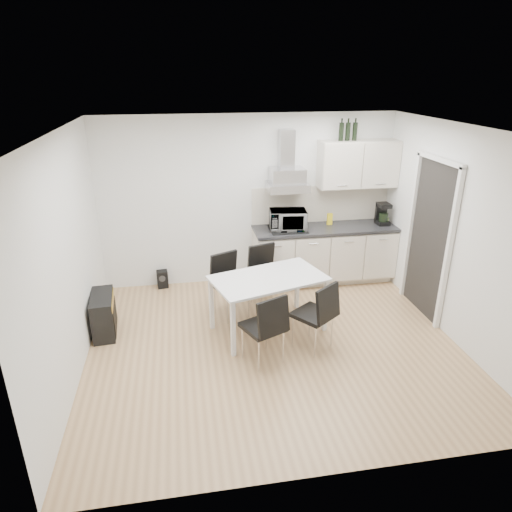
{
  "coord_description": "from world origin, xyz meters",
  "views": [
    {
      "loc": [
        -1.03,
        -4.71,
        3.16
      ],
      "look_at": [
        -0.18,
        0.27,
        1.1
      ],
      "focal_mm": 32.0,
      "sensor_mm": 36.0,
      "label": 1
    }
  ],
  "objects": [
    {
      "name": "chair_near_right",
      "position": [
        0.45,
        -0.1,
        0.44
      ],
      "size": [
        0.65,
        0.66,
        0.88
      ],
      "primitive_type": null,
      "rotation": [
        0.0,
        0.0,
        0.64
      ],
      "color": "black",
      "rests_on": "ground"
    },
    {
      "name": "wall_right",
      "position": [
        2.25,
        0.0,
        1.3
      ],
      "size": [
        0.1,
        4.0,
        2.6
      ],
      "primitive_type": "cube",
      "color": "white",
      "rests_on": "ground"
    },
    {
      "name": "chair_near_left",
      "position": [
        -0.2,
        -0.28,
        0.44
      ],
      "size": [
        0.61,
        0.64,
        0.88
      ],
      "primitive_type": null,
      "rotation": [
        0.0,
        0.0,
        0.42
      ],
      "color": "black",
      "rests_on": "ground"
    },
    {
      "name": "ceiling",
      "position": [
        0.0,
        0.0,
        2.6
      ],
      "size": [
        4.5,
        4.5,
        0.0
      ],
      "primitive_type": "plane",
      "color": "white",
      "rests_on": "wall_back"
    },
    {
      "name": "doorway",
      "position": [
        2.21,
        0.55,
        1.05
      ],
      "size": [
        0.08,
        1.04,
        2.1
      ],
      "primitive_type": "cube",
      "color": "white",
      "rests_on": "ground"
    },
    {
      "name": "dining_table",
      "position": [
        -0.0,
        0.39,
        0.67
      ],
      "size": [
        1.56,
        1.16,
        0.75
      ],
      "rotation": [
        0.0,
        0.0,
        0.29
      ],
      "color": "white",
      "rests_on": "ground"
    },
    {
      "name": "wall_back",
      "position": [
        0.0,
        2.0,
        1.3
      ],
      "size": [
        4.5,
        0.1,
        2.6
      ],
      "primitive_type": "cube",
      "color": "white",
      "rests_on": "ground"
    },
    {
      "name": "guitar_amp",
      "position": [
        -2.1,
        0.66,
        0.27
      ],
      "size": [
        0.33,
        0.66,
        0.53
      ],
      "rotation": [
        0.0,
        0.0,
        0.08
      ],
      "color": "black",
      "rests_on": "ground"
    },
    {
      "name": "wall_left",
      "position": [
        -2.25,
        0.0,
        1.3
      ],
      "size": [
        0.1,
        4.0,
        2.6
      ],
      "primitive_type": "cube",
      "color": "white",
      "rests_on": "ground"
    },
    {
      "name": "chair_far_right",
      "position": [
        0.11,
        1.04,
        0.44
      ],
      "size": [
        0.56,
        0.6,
        0.88
      ],
      "primitive_type": null,
      "rotation": [
        0.0,
        0.0,
        3.43
      ],
      "color": "black",
      "rests_on": "ground"
    },
    {
      "name": "chair_far_left",
      "position": [
        -0.42,
        0.84,
        0.44
      ],
      "size": [
        0.61,
        0.64,
        0.88
      ],
      "primitive_type": null,
      "rotation": [
        0.0,
        0.0,
        3.57
      ],
      "color": "black",
      "rests_on": "ground"
    },
    {
      "name": "kitchenette",
      "position": [
        1.19,
        1.73,
        0.83
      ],
      "size": [
        2.22,
        0.64,
        2.52
      ],
      "color": "beige",
      "rests_on": "ground"
    },
    {
      "name": "ground",
      "position": [
        0.0,
        0.0,
        0.0
      ],
      "size": [
        4.5,
        4.5,
        0.0
      ],
      "primitive_type": "plane",
      "color": "tan",
      "rests_on": "ground"
    },
    {
      "name": "wall_front",
      "position": [
        0.0,
        -2.0,
        1.3
      ],
      "size": [
        4.5,
        0.1,
        2.6
      ],
      "primitive_type": "cube",
      "color": "white",
      "rests_on": "ground"
    },
    {
      "name": "floor_speaker",
      "position": [
        -1.39,
        1.9,
        0.14
      ],
      "size": [
        0.18,
        0.16,
        0.27
      ],
      "primitive_type": "cube",
      "rotation": [
        0.0,
        0.0,
        0.11
      ],
      "color": "black",
      "rests_on": "ground"
    }
  ]
}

